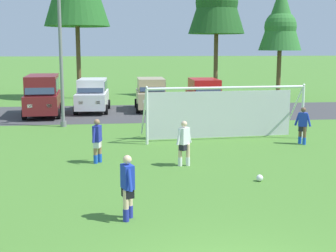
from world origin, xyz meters
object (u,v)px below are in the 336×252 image
Objects in this scene: parked_car_slot_left at (93,95)px; parked_car_slot_center at (204,95)px; parked_car_slot_far_left at (43,94)px; soccer_ball at (260,178)px; player_winger_right at (128,188)px; street_lamp at (64,54)px; player_midfield_center at (184,143)px; soccer_goal at (222,111)px; parked_car_slot_center_left at (151,94)px; player_striker_near at (97,141)px; player_winger_left at (303,126)px.

parked_car_slot_center is (7.34, -0.93, 0.00)m from parked_car_slot_left.
parked_car_slot_far_left is 1.06× the size of parked_car_slot_center.
soccer_ball is 18.26m from parked_car_slot_left.
street_lamp reaches higher than player_winger_right.
soccer_goal is at bearing 62.56° from player_midfield_center.
parked_car_slot_center reaches higher than player_winger_right.
player_midfield_center is at bearing -63.28° from parked_car_slot_far_left.
parked_car_slot_left and parked_car_slot_center_left have the same top height.
soccer_goal is at bearing -42.17° from parked_car_slot_far_left.
parked_car_slot_far_left reaches higher than player_midfield_center.
soccer_ball is at bearing -60.55° from parked_car_slot_far_left.
player_winger_right is at bearing -115.42° from soccer_goal.
parked_car_slot_center_left reaches higher than player_winger_right.
parked_car_slot_far_left is (-9.33, 8.45, 0.05)m from soccer_goal.
player_winger_right is 14.88m from street_lamp.
player_striker_near and player_midfield_center have the same top height.
player_winger_right is 20.18m from parked_car_slot_left.
player_striker_near is 14.83m from parked_car_slot_center.
player_winger_left is 0.35× the size of parked_car_slot_left.
parked_car_slot_center_left is 3.63m from parked_car_slot_center.
parked_car_slot_center_left is (6.89, 1.81, -0.23)m from parked_car_slot_far_left.
street_lamp is at bearing -101.63° from parked_car_slot_left.
player_midfield_center is 1.00× the size of player_winger_right.
player_winger_left is at bearing 28.65° from player_midfield_center.
parked_car_slot_center_left and parked_car_slot_center have the same top height.
parked_car_slot_center is (-2.20, 10.92, 0.29)m from player_winger_left.
player_midfield_center is 10.88m from street_lamp.
player_winger_left is 0.35× the size of parked_car_slot_center_left.
player_winger_left is at bearing -29.28° from street_lamp.
parked_car_slot_left is at bearing 78.37° from street_lamp.
soccer_goal reaches higher than player_winger_right.
parked_car_slot_center_left reaches higher than player_midfield_center.
parked_car_slot_center_left is (3.90, 0.22, 0.00)m from parked_car_slot_left.
parked_car_slot_center is (3.44, -1.15, 0.00)m from parked_car_slot_center_left.
street_lamp is (-10.74, 6.02, 3.07)m from player_winger_left.
parked_car_slot_left is at bearing 27.98° from parked_car_slot_far_left.
parked_car_slot_center is at bearing 101.39° from player_winger_left.
player_striker_near reaches higher than soccer_ball.
soccer_goal is at bearing -29.18° from street_lamp.
parked_car_slot_far_left is at bearing 137.83° from soccer_goal.
parked_car_slot_left is (-1.56, 20.12, 0.29)m from player_winger_right.
parked_car_slot_left is (-9.54, 11.85, 0.29)m from player_winger_left.
soccer_ball is 0.05× the size of parked_car_slot_center_left.
parked_car_slot_far_left is 10.35m from parked_car_slot_center.
parked_car_slot_far_left is at bearing 119.45° from soccer_ball.
player_striker_near is 1.00× the size of player_midfield_center.
soccer_ball is 0.05× the size of parked_car_slot_center.
player_winger_left reaches higher than soccer_ball.
street_lamp is (-2.76, 14.29, 3.07)m from player_winger_right.
parked_car_slot_center is at bearing 29.82° from street_lamp.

